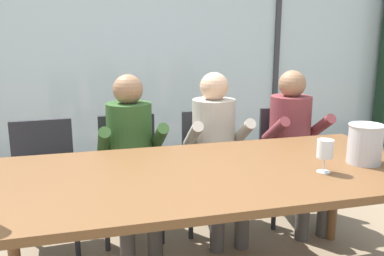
# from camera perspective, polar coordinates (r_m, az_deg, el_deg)

# --- Properties ---
(ground) EXTENTS (14.00, 14.00, 0.00)m
(ground) POSITION_cam_1_polar(r_m,az_deg,el_deg) (3.32, -2.94, -12.96)
(ground) COLOR #847056
(window_glass_panel) EXTENTS (7.54, 0.03, 2.60)m
(window_glass_panel) POSITION_cam_1_polar(r_m,az_deg,el_deg) (4.68, -7.56, 11.03)
(window_glass_panel) COLOR silver
(window_glass_panel) RESTS_ON ground
(window_mullion_right) EXTENTS (0.06, 0.06, 2.60)m
(window_mullion_right) POSITION_cam_1_polar(r_m,az_deg,el_deg) (5.16, 11.85, 11.04)
(window_mullion_right) COLOR #38383D
(window_mullion_right) RESTS_ON ground
(hillside_vineyard) EXTENTS (13.54, 2.40, 1.97)m
(hillside_vineyard) POSITION_cam_1_polar(r_m,az_deg,el_deg) (9.10, -11.17, 9.82)
(hillside_vineyard) COLOR #386633
(hillside_vineyard) RESTS_ON ground
(dining_table) EXTENTS (2.34, 1.05, 0.76)m
(dining_table) POSITION_cam_1_polar(r_m,az_deg,el_deg) (2.16, 2.40, -7.69)
(dining_table) COLOR brown
(dining_table) RESTS_ON ground
(chair_near_curtain) EXTENTS (0.46, 0.46, 0.87)m
(chair_near_curtain) POSITION_cam_1_polar(r_m,az_deg,el_deg) (3.02, -20.20, -6.11)
(chair_near_curtain) COLOR #232328
(chair_near_curtain) RESTS_ON ground
(chair_left_of_center) EXTENTS (0.44, 0.44, 0.87)m
(chair_left_of_center) POSITION_cam_1_polar(r_m,az_deg,el_deg) (3.04, -8.88, -5.30)
(chair_left_of_center) COLOR #232328
(chair_left_of_center) RESTS_ON ground
(chair_center) EXTENTS (0.49, 0.49, 0.87)m
(chair_center) POSITION_cam_1_polar(r_m,az_deg,el_deg) (3.16, 2.58, -4.47)
(chair_center) COLOR #232328
(chair_center) RESTS_ON ground
(chair_right_of_center) EXTENTS (0.50, 0.50, 0.87)m
(chair_right_of_center) POSITION_cam_1_polar(r_m,az_deg,el_deg) (3.38, 13.34, -3.63)
(chair_right_of_center) COLOR #232328
(chair_right_of_center) RESTS_ON ground
(person_olive_shirt) EXTENTS (0.47, 0.62, 1.19)m
(person_olive_shirt) POSITION_cam_1_polar(r_m,az_deg,el_deg) (2.85, -8.55, -2.94)
(person_olive_shirt) COLOR #2D5123
(person_olive_shirt) RESTS_ON ground
(person_beige_jumper) EXTENTS (0.46, 0.61, 1.19)m
(person_beige_jumper) POSITION_cam_1_polar(r_m,az_deg,el_deg) (2.97, 3.48, -2.12)
(person_beige_jumper) COLOR #B7AD9E
(person_beige_jumper) RESTS_ON ground
(person_maroon_top) EXTENTS (0.47, 0.62, 1.19)m
(person_maroon_top) POSITION_cam_1_polar(r_m,az_deg,el_deg) (3.22, 14.26, -1.31)
(person_maroon_top) COLOR brown
(person_maroon_top) RESTS_ON ground
(ice_bucket_primary) EXTENTS (0.19, 0.19, 0.22)m
(ice_bucket_primary) POSITION_cam_1_polar(r_m,az_deg,el_deg) (2.41, 23.26, -1.99)
(ice_bucket_primary) COLOR #B7B7BC
(ice_bucket_primary) RESTS_ON dining_table
(wine_glass_near_bucket) EXTENTS (0.08, 0.08, 0.17)m
(wine_glass_near_bucket) POSITION_cam_1_polar(r_m,az_deg,el_deg) (2.18, 18.29, -3.01)
(wine_glass_near_bucket) COLOR silver
(wine_glass_near_bucket) RESTS_ON dining_table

